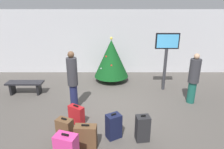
% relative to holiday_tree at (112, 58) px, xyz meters
% --- Properties ---
extents(ground_plane, '(16.00, 16.00, 0.00)m').
position_rel_holiday_tree_xyz_m(ground_plane, '(-0.14, -2.45, -1.03)').
color(ground_plane, '#514C47').
extents(back_wall, '(16.00, 0.20, 3.03)m').
position_rel_holiday_tree_xyz_m(back_wall, '(-0.14, 1.26, 0.48)').
color(back_wall, silver).
rests_on(back_wall, ground_plane).
extents(holiday_tree, '(1.49, 1.49, 1.96)m').
position_rel_holiday_tree_xyz_m(holiday_tree, '(0.00, 0.00, 0.00)').
color(holiday_tree, '#4C3319').
rests_on(holiday_tree, ground_plane).
extents(flight_info_kiosk, '(0.88, 0.12, 2.24)m').
position_rel_holiday_tree_xyz_m(flight_info_kiosk, '(2.09, -0.95, 0.53)').
color(flight_info_kiosk, '#333338').
rests_on(flight_info_kiosk, ground_plane).
extents(waiting_bench, '(1.34, 0.44, 0.48)m').
position_rel_holiday_tree_xyz_m(waiting_bench, '(-3.25, -1.37, -0.68)').
color(waiting_bench, black).
rests_on(waiting_bench, ground_plane).
extents(traveller_0, '(0.45, 0.45, 1.91)m').
position_rel_holiday_tree_xyz_m(traveller_0, '(-1.20, -2.49, -0.01)').
color(traveller_0, '#1E234C').
rests_on(traveller_0, ground_plane).
extents(traveller_1, '(0.50, 0.50, 1.74)m').
position_rel_holiday_tree_xyz_m(traveller_1, '(2.76, -2.07, -0.12)').
color(traveller_1, '#19594C').
rests_on(traveller_1, ground_plane).
extents(suitcase_0, '(0.46, 0.37, 0.61)m').
position_rel_holiday_tree_xyz_m(suitcase_0, '(-1.14, -4.07, -0.74)').
color(suitcase_0, brown).
rests_on(suitcase_0, ground_plane).
extents(suitcase_1, '(0.36, 0.30, 0.71)m').
position_rel_holiday_tree_xyz_m(suitcase_1, '(0.78, -4.09, -0.70)').
color(suitcase_1, '#232326').
rests_on(suitcase_1, ground_plane).
extents(suitcase_2, '(0.44, 0.40, 0.69)m').
position_rel_holiday_tree_xyz_m(suitcase_2, '(0.07, -3.98, -0.71)').
color(suitcase_2, '#141938').
rests_on(suitcase_2, ground_plane).
extents(suitcase_4, '(0.49, 0.42, 0.58)m').
position_rel_holiday_tree_xyz_m(suitcase_4, '(-0.97, -3.36, -0.76)').
color(suitcase_4, '#B2191E').
rests_on(suitcase_4, ground_plane).
extents(suitcase_5, '(0.52, 0.27, 0.63)m').
position_rel_holiday_tree_xyz_m(suitcase_5, '(-0.58, -4.36, -0.74)').
color(suitcase_5, brown).
rests_on(suitcase_5, ground_plane).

